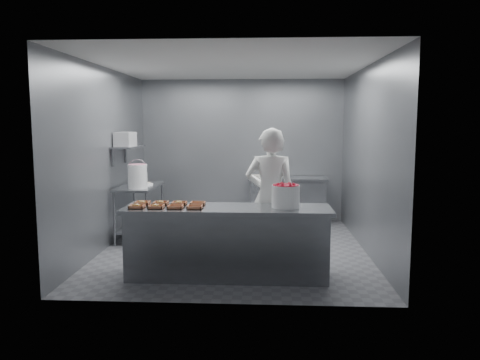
% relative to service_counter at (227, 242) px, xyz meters
% --- Properties ---
extents(floor, '(4.50, 4.50, 0.00)m').
position_rel_service_counter_xyz_m(floor, '(0.00, 1.35, -0.45)').
color(floor, '#4C4C51').
rests_on(floor, ground).
extents(ceiling, '(4.50, 4.50, 0.00)m').
position_rel_service_counter_xyz_m(ceiling, '(0.00, 1.35, 2.35)').
color(ceiling, white).
rests_on(ceiling, wall_back).
extents(wall_back, '(4.00, 0.04, 2.80)m').
position_rel_service_counter_xyz_m(wall_back, '(0.00, 3.60, 0.95)').
color(wall_back, slate).
rests_on(wall_back, ground).
extents(wall_left, '(0.04, 4.50, 2.80)m').
position_rel_service_counter_xyz_m(wall_left, '(-2.00, 1.35, 0.95)').
color(wall_left, slate).
rests_on(wall_left, ground).
extents(wall_right, '(0.04, 4.50, 2.80)m').
position_rel_service_counter_xyz_m(wall_right, '(2.00, 1.35, 0.95)').
color(wall_right, slate).
rests_on(wall_right, ground).
extents(service_counter, '(2.60, 0.70, 0.90)m').
position_rel_service_counter_xyz_m(service_counter, '(0.00, 0.00, 0.00)').
color(service_counter, slate).
rests_on(service_counter, ground).
extents(prep_table, '(0.60, 1.20, 0.90)m').
position_rel_service_counter_xyz_m(prep_table, '(-1.65, 1.95, 0.14)').
color(prep_table, slate).
rests_on(prep_table, ground).
extents(back_counter, '(1.50, 0.60, 0.90)m').
position_rel_service_counter_xyz_m(back_counter, '(0.90, 3.25, -0.00)').
color(back_counter, slate).
rests_on(back_counter, ground).
extents(wall_shelf, '(0.35, 0.90, 0.03)m').
position_rel_service_counter_xyz_m(wall_shelf, '(-1.82, 1.95, 1.10)').
color(wall_shelf, slate).
rests_on(wall_shelf, wall_left).
extents(tray_0, '(0.19, 0.18, 0.06)m').
position_rel_service_counter_xyz_m(tray_0, '(-1.11, -0.13, 0.47)').
color(tray_0, tan).
rests_on(tray_0, service_counter).
extents(tray_1, '(0.19, 0.18, 0.06)m').
position_rel_service_counter_xyz_m(tray_1, '(-0.87, -0.13, 0.47)').
color(tray_1, tan).
rests_on(tray_1, service_counter).
extents(tray_2, '(0.19, 0.18, 0.04)m').
position_rel_service_counter_xyz_m(tray_2, '(-0.63, -0.13, 0.47)').
color(tray_2, tan).
rests_on(tray_2, service_counter).
extents(tray_3, '(0.19, 0.18, 0.04)m').
position_rel_service_counter_xyz_m(tray_3, '(-0.39, -0.13, 0.47)').
color(tray_3, tan).
rests_on(tray_3, service_counter).
extents(tray_4, '(0.19, 0.18, 0.06)m').
position_rel_service_counter_xyz_m(tray_4, '(-1.11, 0.13, 0.47)').
color(tray_4, tan).
rests_on(tray_4, service_counter).
extents(tray_5, '(0.19, 0.18, 0.06)m').
position_rel_service_counter_xyz_m(tray_5, '(-0.87, 0.13, 0.47)').
color(tray_5, tan).
rests_on(tray_5, service_counter).
extents(tray_6, '(0.19, 0.18, 0.06)m').
position_rel_service_counter_xyz_m(tray_6, '(-0.63, 0.13, 0.47)').
color(tray_6, tan).
rests_on(tray_6, service_counter).
extents(tray_7, '(0.19, 0.18, 0.04)m').
position_rel_service_counter_xyz_m(tray_7, '(-0.39, 0.13, 0.47)').
color(tray_7, tan).
rests_on(tray_7, service_counter).
extents(worker, '(0.70, 0.47, 1.88)m').
position_rel_service_counter_xyz_m(worker, '(0.55, 0.60, 0.49)').
color(worker, white).
rests_on(worker, ground).
extents(strawberry_tub, '(0.35, 0.35, 0.29)m').
position_rel_service_counter_xyz_m(strawberry_tub, '(0.73, 0.03, 0.60)').
color(strawberry_tub, white).
rests_on(strawberry_tub, service_counter).
extents(glaze_bucket, '(0.32, 0.31, 0.47)m').
position_rel_service_counter_xyz_m(glaze_bucket, '(-1.58, 1.61, 0.65)').
color(glaze_bucket, white).
rests_on(glaze_bucket, prep_table).
extents(bucket_lid, '(0.41, 0.41, 0.03)m').
position_rel_service_counter_xyz_m(bucket_lid, '(-1.59, 1.98, 0.46)').
color(bucket_lid, white).
rests_on(bucket_lid, prep_table).
extents(rag, '(0.15, 0.14, 0.02)m').
position_rel_service_counter_xyz_m(rag, '(-1.59, 2.20, 0.46)').
color(rag, '#CCB28C').
rests_on(rag, prep_table).
extents(appliance, '(0.32, 0.35, 0.23)m').
position_rel_service_counter_xyz_m(appliance, '(-1.82, 1.80, 1.23)').
color(appliance, gray).
rests_on(appliance, wall_shelf).
extents(paper_stack, '(0.33, 0.27, 0.05)m').
position_rel_service_counter_xyz_m(paper_stack, '(0.38, 3.25, 0.47)').
color(paper_stack, silver).
rests_on(paper_stack, back_counter).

